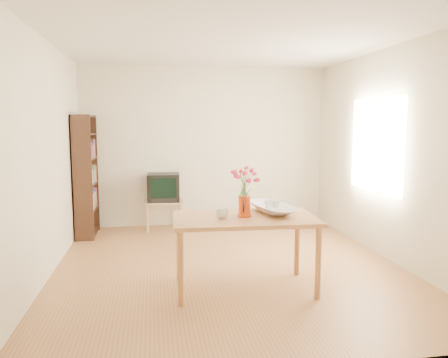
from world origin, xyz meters
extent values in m
plane|color=brown|center=(0.00, 0.00, 0.00)|extent=(4.50, 4.50, 0.00)
plane|color=white|center=(0.00, 0.00, 2.60)|extent=(4.50, 4.50, 0.00)
plane|color=beige|center=(0.00, 2.25, 1.30)|extent=(4.00, 0.00, 4.00)
plane|color=beige|center=(0.00, -2.25, 1.30)|extent=(4.00, 0.00, 4.00)
plane|color=beige|center=(-2.00, 0.00, 1.30)|extent=(0.00, 4.50, 4.50)
plane|color=beige|center=(2.00, 0.00, 1.30)|extent=(0.00, 4.50, 4.50)
plane|color=white|center=(1.98, 0.30, 1.40)|extent=(0.00, 1.30, 1.30)
cube|color=#9B6035|center=(0.04, -0.75, 0.73)|extent=(1.45, 0.86, 0.04)
cylinder|color=#9B6035|center=(-0.63, -1.07, 0.35)|extent=(0.06, 0.06, 0.71)
cylinder|color=#9B6035|center=(0.67, -1.12, 0.35)|extent=(0.06, 0.06, 0.71)
cylinder|color=#9B6035|center=(-0.60, -0.38, 0.35)|extent=(0.06, 0.06, 0.71)
cylinder|color=#9B6035|center=(0.70, -0.43, 0.35)|extent=(0.06, 0.06, 0.71)
cube|color=tan|center=(-0.70, 1.97, 0.45)|extent=(0.60, 0.45, 0.03)
cylinder|color=tan|center=(-0.96, 1.78, 0.22)|extent=(0.04, 0.04, 0.43)
cylinder|color=tan|center=(-0.44, 1.78, 0.22)|extent=(0.04, 0.04, 0.43)
cylinder|color=tan|center=(-0.96, 2.15, 0.22)|extent=(0.04, 0.04, 0.43)
cylinder|color=tan|center=(-0.44, 2.15, 0.22)|extent=(0.04, 0.04, 0.43)
cube|color=black|center=(-1.85, 1.41, 0.90)|extent=(0.28, 0.02, 1.80)
cube|color=black|center=(-1.85, 2.09, 0.90)|extent=(0.28, 0.03, 1.80)
cube|color=black|center=(-1.98, 1.75, 0.90)|extent=(0.02, 0.70, 1.80)
cube|color=black|center=(-1.85, 1.75, 0.04)|extent=(0.27, 0.65, 0.02)
cube|color=black|center=(-1.85, 1.75, 0.40)|extent=(0.27, 0.65, 0.02)
cube|color=black|center=(-1.85, 1.75, 0.78)|extent=(0.27, 0.65, 0.02)
cube|color=black|center=(-1.85, 1.75, 1.16)|extent=(0.27, 0.65, 0.02)
cube|color=black|center=(-1.85, 1.75, 1.52)|extent=(0.27, 0.65, 0.02)
cube|color=black|center=(-1.85, 1.75, 1.78)|extent=(0.27, 0.65, 0.02)
cylinder|color=#BE390B|center=(0.04, -0.74, 0.85)|extent=(0.12, 0.12, 0.20)
cylinder|color=#BE390B|center=(0.04, -0.74, 0.76)|extent=(0.14, 0.14, 0.02)
cylinder|color=#BE390B|center=(0.04, -0.74, 0.95)|extent=(0.13, 0.13, 0.01)
cone|color=#BE390B|center=(0.05, -0.79, 0.93)|extent=(0.06, 0.08, 0.06)
torus|color=black|center=(0.02, -0.67, 0.86)|extent=(0.04, 0.10, 0.10)
imported|color=white|center=(-0.20, -0.79, 0.80)|extent=(0.14, 0.14, 0.09)
imported|color=white|center=(0.37, -0.58, 0.99)|extent=(0.59, 0.59, 0.48)
imported|color=white|center=(0.33, -0.58, 0.95)|extent=(0.11, 0.11, 0.07)
imported|color=white|center=(0.41, -0.56, 0.94)|extent=(0.09, 0.09, 0.07)
cube|color=black|center=(-0.70, 1.97, 0.68)|extent=(0.51, 0.47, 0.43)
cube|color=black|center=(-0.70, 2.05, 0.70)|extent=(0.36, 0.26, 0.30)
cube|color=black|center=(-0.70, 1.74, 0.70)|extent=(0.39, 0.02, 0.30)
camera|label=1|loc=(-0.86, -4.93, 1.67)|focal=35.00mm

